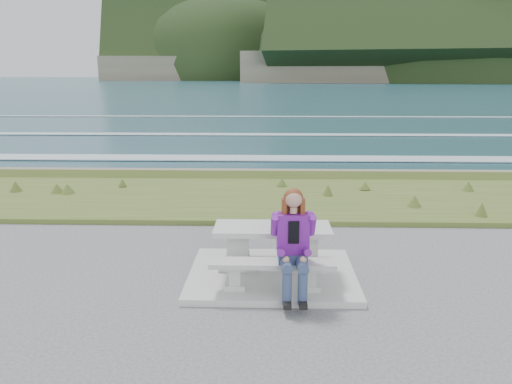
# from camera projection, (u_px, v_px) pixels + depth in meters

# --- Properties ---
(concrete_slab) EXTENTS (2.60, 2.10, 0.10)m
(concrete_slab) POSITION_uv_depth(u_px,v_px,m) (272.00, 275.00, 7.88)
(concrete_slab) COLOR #ABAAA5
(concrete_slab) RESTS_ON ground
(picnic_table) EXTENTS (1.80, 0.75, 0.75)m
(picnic_table) POSITION_uv_depth(u_px,v_px,m) (272.00, 237.00, 7.74)
(picnic_table) COLOR #ABAAA5
(picnic_table) RESTS_ON concrete_slab
(bench_landward) EXTENTS (1.80, 0.35, 0.45)m
(bench_landward) POSITION_uv_depth(u_px,v_px,m) (272.00, 268.00, 7.11)
(bench_landward) COLOR #ABAAA5
(bench_landward) RESTS_ON concrete_slab
(bench_seaward) EXTENTS (1.80, 0.35, 0.45)m
(bench_seaward) POSITION_uv_depth(u_px,v_px,m) (272.00, 237.00, 8.47)
(bench_seaward) COLOR #ABAAA5
(bench_seaward) RESTS_ON concrete_slab
(grass_verge) EXTENTS (160.00, 4.50, 0.22)m
(grass_verge) POSITION_uv_depth(u_px,v_px,m) (272.00, 200.00, 12.76)
(grass_verge) COLOR #39511E
(grass_verge) RESTS_ON ground
(shore_drop) EXTENTS (160.00, 0.80, 2.20)m
(shore_drop) POSITION_uv_depth(u_px,v_px,m) (272.00, 177.00, 15.58)
(shore_drop) COLOR brown
(shore_drop) RESTS_ON ground
(ocean) EXTENTS (1600.00, 1600.00, 0.09)m
(ocean) POSITION_uv_depth(u_px,v_px,m) (271.00, 150.00, 32.70)
(ocean) COLOR #1D4553
(ocean) RESTS_ON ground
(seated_woman) EXTENTS (0.46, 0.79, 1.51)m
(seated_woman) POSITION_uv_depth(u_px,v_px,m) (293.00, 258.00, 6.92)
(seated_woman) COLOR navy
(seated_woman) RESTS_ON concrete_slab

